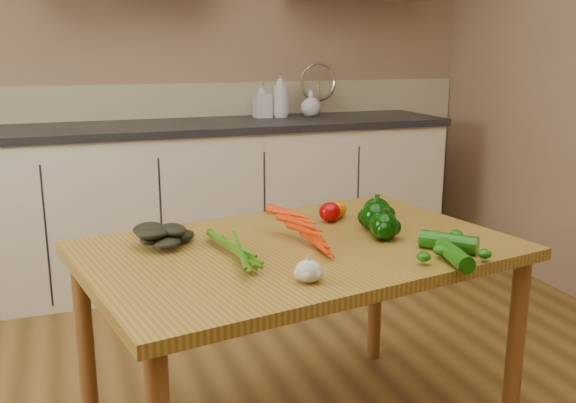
% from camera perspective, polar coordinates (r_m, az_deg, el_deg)
% --- Properties ---
extents(room, '(4.04, 5.04, 2.64)m').
position_cam_1_polar(room, '(1.60, -0.17, 11.29)').
color(room, brown).
rests_on(room, ground).
extents(counter_run, '(2.84, 0.64, 1.14)m').
position_cam_1_polar(counter_run, '(3.70, -7.45, 0.17)').
color(counter_run, beige).
rests_on(counter_run, ground).
extents(table, '(1.45, 1.08, 0.70)m').
position_cam_1_polar(table, '(2.04, 1.03, -5.99)').
color(table, olive).
rests_on(table, ground).
extents(soap_bottle_a, '(0.12, 0.12, 0.27)m').
position_cam_1_polar(soap_bottle_a, '(3.85, -0.67, 9.48)').
color(soap_bottle_a, silver).
rests_on(soap_bottle_a, counter_run).
extents(soap_bottle_b, '(0.10, 0.10, 0.21)m').
position_cam_1_polar(soap_bottle_b, '(3.84, -2.29, 9.04)').
color(soap_bottle_b, silver).
rests_on(soap_bottle_b, counter_run).
extents(soap_bottle_c, '(0.16, 0.16, 0.15)m').
position_cam_1_polar(soap_bottle_c, '(3.91, 2.06, 8.71)').
color(soap_bottle_c, silver).
rests_on(soap_bottle_c, counter_run).
extents(carrot_bunch, '(0.28, 0.23, 0.07)m').
position_cam_1_polar(carrot_bunch, '(1.98, -0.50, -3.30)').
color(carrot_bunch, '#E53605').
rests_on(carrot_bunch, table).
extents(leafy_greens, '(0.19, 0.17, 0.09)m').
position_cam_1_polar(leafy_greens, '(2.03, -10.50, -2.64)').
color(leafy_greens, black).
rests_on(leafy_greens, table).
extents(garlic_bulb, '(0.07, 0.07, 0.06)m').
position_cam_1_polar(garlic_bulb, '(1.70, 1.84, -6.20)').
color(garlic_bulb, beige).
rests_on(garlic_bulb, table).
extents(pepper_a, '(0.10, 0.10, 0.10)m').
position_cam_1_polar(pepper_a, '(2.18, 7.82, -1.34)').
color(pepper_a, black).
rests_on(pepper_a, table).
extents(pepper_b, '(0.10, 0.10, 0.10)m').
position_cam_1_polar(pepper_b, '(2.22, 7.89, -1.05)').
color(pepper_b, black).
rests_on(pepper_b, table).
extents(pepper_c, '(0.09, 0.09, 0.09)m').
position_cam_1_polar(pepper_c, '(2.08, 8.58, -2.20)').
color(pepper_c, black).
rests_on(pepper_c, table).
extents(tomato_a, '(0.08, 0.08, 0.07)m').
position_cam_1_polar(tomato_a, '(2.28, 3.73, -0.95)').
color(tomato_a, '#970203').
rests_on(tomato_a, table).
extents(tomato_b, '(0.07, 0.07, 0.06)m').
position_cam_1_polar(tomato_b, '(2.33, 4.37, -0.70)').
color(tomato_b, '#CD6105').
rests_on(tomato_b, table).
extents(tomato_c, '(0.08, 0.08, 0.07)m').
position_cam_1_polar(tomato_c, '(2.33, 7.61, -0.75)').
color(tomato_c, '#CD6105').
rests_on(tomato_c, table).
extents(zucchini_a, '(0.16, 0.17, 0.06)m').
position_cam_1_polar(zucchini_a, '(2.01, 14.09, -3.52)').
color(zucchini_a, '#0F4A08').
rests_on(zucchini_a, table).
extents(zucchini_b, '(0.09, 0.19, 0.05)m').
position_cam_1_polar(zucchini_b, '(1.90, 14.56, -4.65)').
color(zucchini_b, '#0F4A08').
rests_on(zucchini_b, table).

